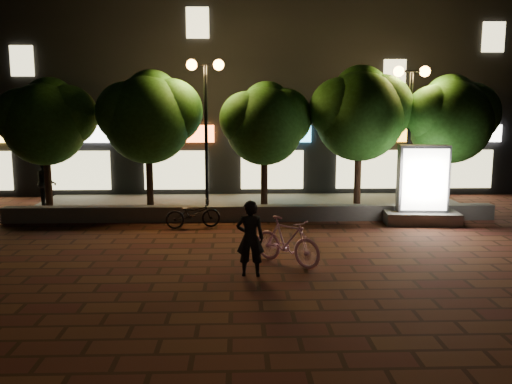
{
  "coord_description": "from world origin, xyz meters",
  "views": [
    {
      "loc": [
        -0.41,
        -13.14,
        3.68
      ],
      "look_at": [
        0.08,
        1.5,
        1.35
      ],
      "focal_mm": 37.48,
      "sensor_mm": 36.0,
      "label": 1
    }
  ],
  "objects_px": {
    "tree_left": "(150,114)",
    "tree_mid": "(266,121)",
    "tree_right": "(361,110)",
    "street_lamp_right": "(410,101)",
    "pedestrian": "(46,182)",
    "ad_kiosk": "(422,192)",
    "scooter_parked": "(193,214)",
    "tree_far_left": "(47,119)",
    "street_lamp_left": "(206,97)",
    "rider": "(250,238)",
    "tree_far_right": "(451,116)",
    "scooter_pink": "(287,241)"
  },
  "relations": [
    {
      "from": "tree_left",
      "to": "street_lamp_right",
      "type": "xyz_separation_m",
      "value": [
        8.95,
        -0.26,
        0.45
      ]
    },
    {
      "from": "rider",
      "to": "pedestrian",
      "type": "relative_size",
      "value": 0.98
    },
    {
      "from": "tree_left",
      "to": "street_lamp_right",
      "type": "height_order",
      "value": "street_lamp_right"
    },
    {
      "from": "tree_mid",
      "to": "street_lamp_right",
      "type": "xyz_separation_m",
      "value": [
        4.95,
        -0.26,
        0.68
      ]
    },
    {
      "from": "tree_right",
      "to": "street_lamp_right",
      "type": "xyz_separation_m",
      "value": [
        1.64,
        -0.26,
        0.33
      ]
    },
    {
      "from": "tree_far_left",
      "to": "street_lamp_left",
      "type": "height_order",
      "value": "street_lamp_left"
    },
    {
      "from": "tree_right",
      "to": "tree_far_right",
      "type": "height_order",
      "value": "tree_right"
    },
    {
      "from": "scooter_pink",
      "to": "scooter_parked",
      "type": "bearing_deg",
      "value": 75.68
    },
    {
      "from": "scooter_parked",
      "to": "pedestrian",
      "type": "relative_size",
      "value": 0.97
    },
    {
      "from": "tree_left",
      "to": "tree_far_left",
      "type": "bearing_deg",
      "value": -180.0
    },
    {
      "from": "tree_mid",
      "to": "scooter_parked",
      "type": "height_order",
      "value": "tree_mid"
    },
    {
      "from": "tree_left",
      "to": "rider",
      "type": "height_order",
      "value": "tree_left"
    },
    {
      "from": "street_lamp_right",
      "to": "rider",
      "type": "relative_size",
      "value": 2.94
    },
    {
      "from": "tree_left",
      "to": "rider",
      "type": "distance_m",
      "value": 8.37
    },
    {
      "from": "ad_kiosk",
      "to": "scooter_pink",
      "type": "relative_size",
      "value": 1.34
    },
    {
      "from": "rider",
      "to": "street_lamp_right",
      "type": "bearing_deg",
      "value": -125.75
    },
    {
      "from": "tree_far_left",
      "to": "scooter_pink",
      "type": "height_order",
      "value": "tree_far_left"
    },
    {
      "from": "ad_kiosk",
      "to": "street_lamp_left",
      "type": "bearing_deg",
      "value": 165.36
    },
    {
      "from": "street_lamp_left",
      "to": "ad_kiosk",
      "type": "distance_m",
      "value": 7.77
    },
    {
      "from": "tree_mid",
      "to": "tree_far_right",
      "type": "xyz_separation_m",
      "value": [
        6.5,
        0.0,
        0.15
      ]
    },
    {
      "from": "scooter_parked",
      "to": "rider",
      "type": "bearing_deg",
      "value": -173.97
    },
    {
      "from": "tree_right",
      "to": "ad_kiosk",
      "type": "xyz_separation_m",
      "value": [
        1.57,
        -2.07,
        -2.55
      ]
    },
    {
      "from": "ad_kiosk",
      "to": "scooter_parked",
      "type": "bearing_deg",
      "value": -176.9
    },
    {
      "from": "tree_far_right",
      "to": "scooter_parked",
      "type": "bearing_deg",
      "value": -164.47
    },
    {
      "from": "tree_right",
      "to": "pedestrian",
      "type": "distance_m",
      "value": 11.71
    },
    {
      "from": "rider",
      "to": "pedestrian",
      "type": "height_order",
      "value": "pedestrian"
    },
    {
      "from": "ad_kiosk",
      "to": "rider",
      "type": "relative_size",
      "value": 1.48
    },
    {
      "from": "street_lamp_left",
      "to": "scooter_parked",
      "type": "bearing_deg",
      "value": -97.97
    },
    {
      "from": "tree_left",
      "to": "tree_mid",
      "type": "height_order",
      "value": "tree_left"
    },
    {
      "from": "scooter_parked",
      "to": "ad_kiosk",
      "type": "bearing_deg",
      "value": -99.9
    },
    {
      "from": "ad_kiosk",
      "to": "scooter_pink",
      "type": "bearing_deg",
      "value": -137.27
    },
    {
      "from": "tree_far_left",
      "to": "street_lamp_right",
      "type": "height_order",
      "value": "street_lamp_right"
    },
    {
      "from": "tree_mid",
      "to": "tree_left",
      "type": "bearing_deg",
      "value": 180.0
    },
    {
      "from": "tree_left",
      "to": "street_lamp_right",
      "type": "bearing_deg",
      "value": -1.68
    },
    {
      "from": "tree_left",
      "to": "tree_right",
      "type": "relative_size",
      "value": 0.97
    },
    {
      "from": "rider",
      "to": "pedestrian",
      "type": "bearing_deg",
      "value": -45.58
    },
    {
      "from": "tree_far_left",
      "to": "tree_far_right",
      "type": "height_order",
      "value": "tree_far_right"
    },
    {
      "from": "tree_far_left",
      "to": "tree_right",
      "type": "relative_size",
      "value": 0.91
    },
    {
      "from": "tree_left",
      "to": "tree_right",
      "type": "xyz_separation_m",
      "value": [
        7.3,
        0.0,
        0.12
      ]
    },
    {
      "from": "tree_left",
      "to": "street_lamp_left",
      "type": "height_order",
      "value": "street_lamp_left"
    },
    {
      "from": "pedestrian",
      "to": "tree_mid",
      "type": "bearing_deg",
      "value": -122.4
    },
    {
      "from": "street_lamp_right",
      "to": "tree_far_right",
      "type": "bearing_deg",
      "value": 9.61
    },
    {
      "from": "tree_right",
      "to": "scooter_parked",
      "type": "xyz_separation_m",
      "value": [
        -5.66,
        -2.46,
        -3.12
      ]
    },
    {
      "from": "tree_right",
      "to": "street_lamp_right",
      "type": "bearing_deg",
      "value": -9.1
    },
    {
      "from": "ad_kiosk",
      "to": "scooter_parked",
      "type": "height_order",
      "value": "ad_kiosk"
    },
    {
      "from": "tree_mid",
      "to": "rider",
      "type": "xyz_separation_m",
      "value": [
        -0.71,
        -7.25,
        -2.37
      ]
    },
    {
      "from": "scooter_pink",
      "to": "scooter_parked",
      "type": "xyz_separation_m",
      "value": [
        -2.54,
        3.94,
        -0.12
      ]
    },
    {
      "from": "tree_far_left",
      "to": "pedestrian",
      "type": "bearing_deg",
      "value": 115.67
    },
    {
      "from": "scooter_pink",
      "to": "tree_left",
      "type": "bearing_deg",
      "value": 76.0
    },
    {
      "from": "street_lamp_left",
      "to": "scooter_pink",
      "type": "xyz_separation_m",
      "value": [
        2.23,
        -6.14,
        -3.46
      ]
    }
  ]
}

